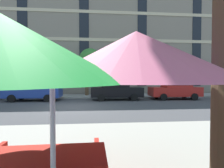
{
  "coord_description": "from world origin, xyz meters",
  "views": [
    {
      "loc": [
        1.47,
        -10.93,
        1.8
      ],
      "look_at": [
        2.72,
        3.2,
        1.4
      ],
      "focal_mm": 27.21,
      "sensor_mm": 36.0,
      "label": 1
    }
  ],
  "objects_px": {
    "sedan_red": "(175,89)",
    "patio_umbrella": "(52,64)",
    "street_tree_middle": "(90,61)",
    "sedan_blue": "(34,89)",
    "sedan_black": "(116,89)"
  },
  "relations": [
    {
      "from": "patio_umbrella",
      "to": "sedan_black",
      "type": "bearing_deg",
      "value": 80.43
    },
    {
      "from": "sedan_blue",
      "to": "patio_umbrella",
      "type": "bearing_deg",
      "value": -69.65
    },
    {
      "from": "sedan_black",
      "to": "sedan_red",
      "type": "height_order",
      "value": "same"
    },
    {
      "from": "sedan_black",
      "to": "street_tree_middle",
      "type": "distance_m",
      "value": 5.03
    },
    {
      "from": "street_tree_middle",
      "to": "patio_umbrella",
      "type": "xyz_separation_m",
      "value": [
        0.25,
        -16.12,
        -1.78
      ]
    },
    {
      "from": "sedan_red",
      "to": "street_tree_middle",
      "type": "height_order",
      "value": "street_tree_middle"
    },
    {
      "from": "sedan_red",
      "to": "sedan_black",
      "type": "bearing_deg",
      "value": 180.0
    },
    {
      "from": "sedan_black",
      "to": "patio_umbrella",
      "type": "distance_m",
      "value": 12.92
    },
    {
      "from": "sedan_black",
      "to": "patio_umbrella",
      "type": "xyz_separation_m",
      "value": [
        -2.14,
        -12.7,
        1.02
      ]
    },
    {
      "from": "sedan_black",
      "to": "street_tree_middle",
      "type": "relative_size",
      "value": 0.88
    },
    {
      "from": "sedan_black",
      "to": "patio_umbrella",
      "type": "relative_size",
      "value": 1.27
    },
    {
      "from": "sedan_blue",
      "to": "street_tree_middle",
      "type": "distance_m",
      "value": 6.28
    },
    {
      "from": "sedan_red",
      "to": "patio_umbrella",
      "type": "distance_m",
      "value": 14.77
    },
    {
      "from": "sedan_red",
      "to": "street_tree_middle",
      "type": "relative_size",
      "value": 0.88
    },
    {
      "from": "sedan_red",
      "to": "patio_umbrella",
      "type": "bearing_deg",
      "value": -120.47
    }
  ]
}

